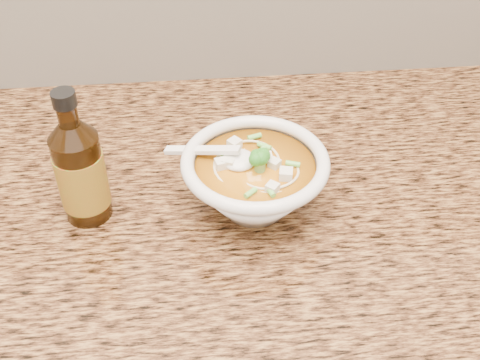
{
  "coord_description": "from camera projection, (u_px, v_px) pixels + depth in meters",
  "views": [
    {
      "loc": [
        0.04,
        1.04,
        1.48
      ],
      "look_at": [
        0.09,
        1.64,
        0.95
      ],
      "focal_mm": 45.0,
      "sensor_mm": 36.0,
      "label": 1
    }
  ],
  "objects": [
    {
      "name": "soup_bowl",
      "position": [
        255.0,
        182.0,
        0.81
      ],
      "size": [
        0.22,
        0.2,
        0.11
      ],
      "rotation": [
        0.0,
        0.0,
        0.14
      ],
      "color": "white",
      "rests_on": "counter_slab"
    },
    {
      "name": "hot_sauce_bottle",
      "position": [
        81.0,
        172.0,
        0.78
      ],
      "size": [
        0.08,
        0.08,
        0.2
      ],
      "rotation": [
        0.0,
        0.0,
        0.25
      ],
      "color": "#331B07",
      "rests_on": "counter_slab"
    },
    {
      "name": "counter_slab",
      "position": [
        175.0,
        204.0,
        0.87
      ],
      "size": [
        4.0,
        0.68,
        0.04
      ],
      "primitive_type": "cube",
      "color": "olive",
      "rests_on": "cabinet"
    }
  ]
}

